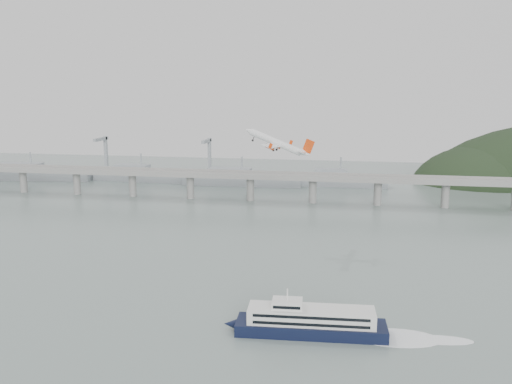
# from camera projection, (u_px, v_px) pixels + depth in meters

# --- Properties ---
(ground) EXTENTS (900.00, 900.00, 0.00)m
(ground) POSITION_uv_depth(u_px,v_px,m) (234.00, 296.00, 237.79)
(ground) COLOR slate
(ground) RESTS_ON ground
(bridge) EXTENTS (800.00, 22.00, 23.90)m
(bridge) POSITION_uv_depth(u_px,v_px,m) (286.00, 180.00, 427.87)
(bridge) COLOR gray
(bridge) RESTS_ON ground
(distant_fleet) EXTENTS (453.00, 60.90, 40.00)m
(distant_fleet) POSITION_uv_depth(u_px,v_px,m) (134.00, 175.00, 519.09)
(distant_fleet) COLOR gray
(distant_fleet) RESTS_ON ground
(ferry) EXTENTS (91.90, 19.07, 17.32)m
(ferry) POSITION_uv_depth(u_px,v_px,m) (311.00, 322.00, 200.94)
(ferry) COLOR black
(ferry) RESTS_ON ground
(airliner) EXTENTS (41.97, 38.56, 17.44)m
(airliner) POSITION_uv_depth(u_px,v_px,m) (277.00, 143.00, 306.14)
(airliner) COLOR white
(airliner) RESTS_ON ground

